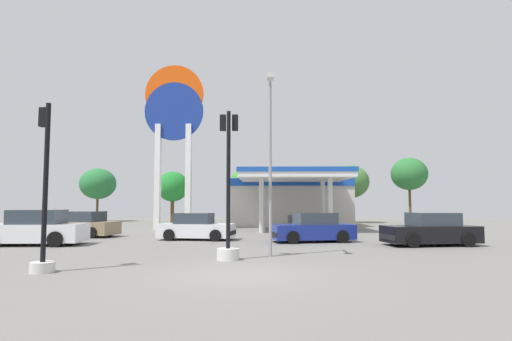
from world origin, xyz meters
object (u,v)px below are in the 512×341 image
object	(u,v)px
traffic_signal_1	(44,217)
tree_2	(244,186)
car_3	(34,229)
car_1	(196,228)
station_pole_sign	(174,124)
car_0	(431,231)
car_2	(313,229)
car_4	(83,225)
tree_4	(409,174)
tree_1	(173,187)
tree_0	(98,184)
traffic_signal_0	(228,214)
tree_3	(350,182)

from	to	relation	value
traffic_signal_1	tree_2	bearing A→B (deg)	82.06
car_3	traffic_signal_1	bearing A→B (deg)	-59.55
car_1	traffic_signal_1	bearing A→B (deg)	-103.99
station_pole_sign	car_0	bearing A→B (deg)	-37.08
car_2	tree_2	xyz separation A→B (m)	(-4.56, 20.57, 3.00)
station_pole_sign	tree_2	bearing A→B (deg)	67.61
car_0	station_pole_sign	bearing A→B (deg)	142.92
station_pole_sign	car_4	xyz separation A→B (m)	(-3.86, -6.34, -7.17)
traffic_signal_1	tree_4	bearing A→B (deg)	55.65
tree_1	car_0	bearing A→B (deg)	-52.21
traffic_signal_1	tree_1	world-z (taller)	tree_1
car_0	tree_0	bearing A→B (deg)	136.43
car_4	tree_1	world-z (taller)	tree_1
tree_1	tree_2	size ratio (longest dim) A/B	0.96
station_pole_sign	traffic_signal_1	distance (m)	19.86
car_0	car_2	size ratio (longest dim) A/B	1.02
traffic_signal_0	tree_0	distance (m)	33.61
tree_3	car_1	bearing A→B (deg)	-122.17
car_1	car_3	distance (m)	7.74
car_2	tree_0	size ratio (longest dim) A/B	0.78
station_pole_sign	car_0	world-z (taller)	station_pole_sign
car_0	tree_4	distance (m)	23.66
car_2	station_pole_sign	bearing A→B (deg)	134.82
traffic_signal_1	tree_2	xyz separation A→B (m)	(4.20, 30.14, 2.10)
traffic_signal_0	tree_1	xyz separation A→B (m)	(-7.97, 26.95, 1.96)
tree_3	tree_0	bearing A→B (deg)	175.19
traffic_signal_1	car_1	bearing A→B (deg)	76.01
car_2	tree_4	xyz separation A→B (m)	(11.89, 20.66, 4.16)
car_4	tree_0	xyz separation A→B (m)	(-7.02, 19.52, 3.29)
traffic_signal_1	tree_1	xyz separation A→B (m)	(-2.90, 29.73, 1.99)
car_2	tree_0	world-z (taller)	tree_0
car_1	tree_3	size ratio (longest dim) A/B	0.73
traffic_signal_0	tree_1	size ratio (longest dim) A/B	1.03
station_pole_sign	tree_1	distance (m)	11.96
traffic_signal_0	tree_3	distance (m)	28.82
traffic_signal_1	tree_1	bearing A→B (deg)	95.57
traffic_signal_0	tree_2	bearing A→B (deg)	91.82
traffic_signal_0	traffic_signal_1	bearing A→B (deg)	-151.25
tree_1	tree_3	size ratio (longest dim) A/B	0.89
traffic_signal_0	tree_0	size ratio (longest dim) A/B	0.94
tree_0	tree_2	world-z (taller)	tree_0
traffic_signal_1	car_0	bearing A→B (deg)	29.32
traffic_signal_1	tree_3	world-z (taller)	tree_3
car_0	car_2	distance (m)	5.54
car_2	tree_3	distance (m)	21.39
car_0	traffic_signal_0	xyz separation A→B (m)	(-8.97, -5.10, 0.91)
tree_2	tree_4	world-z (taller)	tree_4
traffic_signal_1	car_4	bearing A→B (deg)	109.04
car_2	tree_3	size ratio (longest dim) A/B	0.77
traffic_signal_0	car_4	bearing A→B (deg)	134.01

